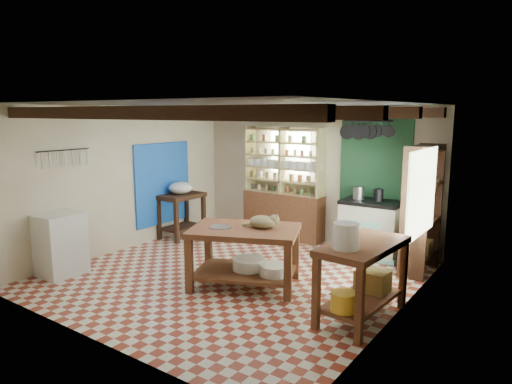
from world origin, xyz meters
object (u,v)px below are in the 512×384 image
Objects in this scene: white_cabinet at (61,244)px; right_counter at (362,281)px; work_table at (245,257)px; stove at (371,228)px; prep_table at (182,216)px; cat at (262,222)px.

white_cabinet reaches higher than right_counter.
stove reaches higher than work_table.
white_cabinet is at bearing -160.37° from right_counter.
prep_table is 4.60m from right_counter.
cat is (2.81, 1.41, 0.47)m from white_cabinet.
prep_table is 2.62m from white_cabinet.
prep_table is 0.92× the size of white_cabinet.
white_cabinet is 4.57m from right_counter.
stove is 2.54× the size of cat.
white_cabinet reaches higher than work_table.
prep_table is 0.67× the size of right_counter.
stove reaches higher than white_cabinet.
stove is (0.97, 2.39, 0.06)m from work_table.
cat reaches higher than prep_table.
white_cabinet is at bearing -136.72° from stove.
stove is 1.05× the size of white_cabinet.
stove is 2.56m from right_counter.
prep_table is at bearing 129.03° from work_table.
cat is at bearing 177.45° from right_counter.
cat is (0.21, 0.14, 0.52)m from work_table.
work_table is at bearing -178.69° from cat.
white_cabinet reaches higher than prep_table.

